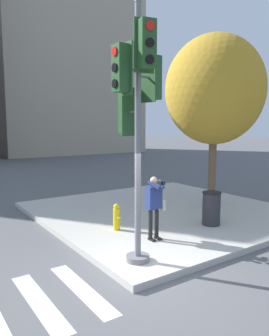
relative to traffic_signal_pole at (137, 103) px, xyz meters
name	(u,v)px	position (x,y,z in m)	size (l,w,h in m)	color
ground_plane	(140,277)	(-0.20, -0.38, -3.54)	(160.00, 160.00, 0.00)	#5B5B5E
sidewalk_corner	(163,211)	(3.30, 3.12, -3.45)	(8.00, 8.00, 0.16)	#BCB7AD
traffic_signal_pole	(137,103)	(0.00, 0.00, 0.00)	(1.15, 1.15, 5.41)	slate
person_photographer	(155,202)	(1.15, 0.86, -2.40)	(0.58, 0.54, 1.63)	black
street_tree	(214,90)	(5.09, 2.51, 0.78)	(3.48, 3.48, 6.08)	brown
fire_hydrant	(117,217)	(0.76, 2.08, -3.00)	(0.19, 0.25, 0.75)	yellow
trash_bin	(211,208)	(3.31, 0.90, -2.88)	(0.55, 0.55, 0.99)	#2D2D33
building_right	(66,53)	(11.63, 30.74, 7.84)	(16.12, 9.41, 22.72)	tan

